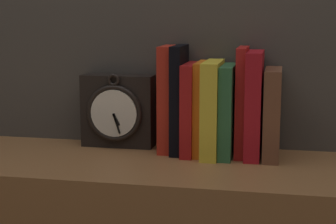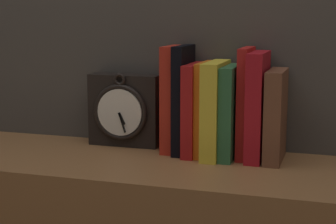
# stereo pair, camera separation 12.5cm
# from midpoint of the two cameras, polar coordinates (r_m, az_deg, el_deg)

# --- Properties ---
(wall_back) EXTENTS (6.00, 0.05, 2.60)m
(wall_back) POSITION_cam_midpoint_polar(r_m,az_deg,el_deg) (1.43, -0.89, 11.01)
(wall_back) COLOR #47423D
(wall_back) RESTS_ON ground_plane
(clock) EXTENTS (0.18, 0.08, 0.19)m
(clock) POSITION_cam_midpoint_polar(r_m,az_deg,el_deg) (1.43, -7.64, 0.10)
(clock) COLOR black
(clock) RESTS_ON bookshelf
(book_slot0_red) EXTENTS (0.03, 0.11, 0.26)m
(book_slot0_red) POSITION_cam_midpoint_polar(r_m,az_deg,el_deg) (1.36, -2.64, 1.32)
(book_slot0_red) COLOR red
(book_slot0_red) RESTS_ON bookshelf
(book_slot1_black) EXTENTS (0.03, 0.12, 0.26)m
(book_slot1_black) POSITION_cam_midpoint_polar(r_m,az_deg,el_deg) (1.35, -1.52, 1.27)
(book_slot1_black) COLOR black
(book_slot1_black) RESTS_ON bookshelf
(book_slot2_red) EXTENTS (0.03, 0.14, 0.22)m
(book_slot2_red) POSITION_cam_midpoint_polar(r_m,az_deg,el_deg) (1.34, -0.39, 0.30)
(book_slot2_red) COLOR #AD1819
(book_slot2_red) RESTS_ON bookshelf
(book_slot3_orange) EXTENTS (0.02, 0.13, 0.22)m
(book_slot3_orange) POSITION_cam_midpoint_polar(r_m,az_deg,el_deg) (1.34, 0.64, 0.38)
(book_slot3_orange) COLOR orange
(book_slot3_orange) RESTS_ON bookshelf
(book_slot4_yellow) EXTENTS (0.04, 0.16, 0.22)m
(book_slot4_yellow) POSITION_cam_midpoint_polar(r_m,az_deg,el_deg) (1.32, 1.83, 0.31)
(book_slot4_yellow) COLOR yellow
(book_slot4_yellow) RESTS_ON bookshelf
(book_slot5_green) EXTENTS (0.03, 0.15, 0.22)m
(book_slot5_green) POSITION_cam_midpoint_polar(r_m,az_deg,el_deg) (1.32, 3.39, 0.09)
(book_slot5_green) COLOR #2E663C
(book_slot5_green) RESTS_ON bookshelf
(book_slot6_red) EXTENTS (0.02, 0.12, 0.26)m
(book_slot6_red) POSITION_cam_midpoint_polar(r_m,az_deg,el_deg) (1.32, 4.84, 1.03)
(book_slot6_red) COLOR red
(book_slot6_red) RESTS_ON bookshelf
(book_slot7_red) EXTENTS (0.04, 0.14, 0.25)m
(book_slot7_red) POSITION_cam_midpoint_polar(r_m,az_deg,el_deg) (1.31, 6.06, 0.72)
(book_slot7_red) COLOR #AE141E
(book_slot7_red) RESTS_ON bookshelf
(book_slot8_brown) EXTENTS (0.04, 0.15, 0.21)m
(book_slot8_brown) POSITION_cam_midpoint_polar(r_m,az_deg,el_deg) (1.31, 7.88, -0.20)
(book_slot8_brown) COLOR brown
(book_slot8_brown) RESTS_ON bookshelf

